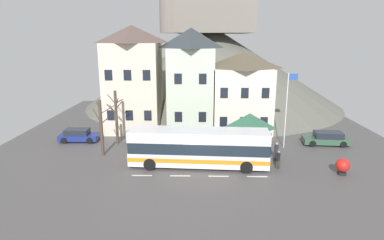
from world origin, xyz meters
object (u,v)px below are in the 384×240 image
Objects in this scene: transit_bus at (199,148)px; bus_shelter at (250,121)px; townhouse_02 at (242,93)px; parked_car_00 at (249,137)px; pedestrian_02 at (255,147)px; pedestrian_00 at (253,150)px; public_bench at (227,143)px; pedestrian_03 at (276,150)px; bare_tree_01 at (101,127)px; townhouse_00 at (133,79)px; flagpole at (287,105)px; parked_car_01 at (326,138)px; harbour_buoy at (343,166)px; hilltop_castle at (212,63)px; parked_car_02 at (79,135)px; pedestrian_01 at (278,160)px; townhouse_01 at (191,81)px; parked_car_03 at (148,137)px; bare_tree_00 at (116,116)px.

bus_shelter is (4.65, 3.34, 1.50)m from transit_bus.
townhouse_02 is at bearing 88.78° from bus_shelter.
parked_car_00 is 4.24m from pedestrian_02.
pedestrian_00 reaches higher than public_bench.
bare_tree_01 reaches higher than pedestrian_03.
townhouse_02 is at bearing 101.85° from pedestrian_03.
townhouse_00 is 1.62× the size of flagpole.
pedestrian_00 is at bearing -3.73° from bare_tree_01.
parked_car_01 is 3.41× the size of harbour_buoy.
townhouse_00 is 21.71m from parked_car_01.
bus_shelter reaches higher than pedestrian_00.
harbour_buoy is (9.21, -29.31, -5.80)m from hilltop_castle.
townhouse_02 reaches higher than pedestrian_00.
townhouse_00 is 3.10× the size of bus_shelter.
parked_car_00 is 0.85× the size of bare_tree_01.
parked_car_01 is at bearing 6.29° from public_bench.
pedestrian_00 is 7.28m from harbour_buoy.
pedestrian_03 is at bearing -78.15° from townhouse_02.
harbour_buoy is (6.50, -12.58, -3.75)m from townhouse_02.
parked_car_02 is 20.31m from pedestrian_01.
flagpole is at bearing -58.59° from townhouse_02.
transit_bus is (0.91, -11.33, -4.21)m from townhouse_01.
bare_tree_01 is at bearing 179.50° from pedestrian_02.
bus_shelter is 0.88× the size of parked_car_00.
townhouse_02 reaches higher than parked_car_01.
parked_car_02 is 2.60× the size of pedestrian_00.
townhouse_01 reaches higher than pedestrian_03.
flagpole is (3.68, 3.46, 3.33)m from pedestrian_00.
bus_shelter is at bearing 159.65° from parked_car_03.
transit_bus is at bearing 28.73° from parked_car_01.
bus_shelter is (2.54, -24.43, -3.44)m from hilltop_castle.
public_bench is 11.37m from bare_tree_00.
parked_car_01 is at bearing 45.72° from pedestrian_01.
harbour_buoy is (11.31, -1.53, -0.85)m from transit_bus.
public_bench is 12.04m from bare_tree_01.
pedestrian_02 is at bearing 28.74° from transit_bus.
townhouse_01 is at bearing 123.79° from pedestrian_02.
parked_car_01 is 9.05m from pedestrian_01.
transit_bus is at bearing -167.31° from pedestrian_03.
townhouse_00 reaches higher than parked_car_00.
pedestrian_00 is (-8.09, -4.43, 0.23)m from parked_car_01.
parked_car_00 is at bearing -1.04° from parked_car_02.
townhouse_02 is 18.28m from parked_car_02.
pedestrian_01 reaches higher than parked_car_02.
bare_tree_00 is at bearing 168.48° from bus_shelter.
hilltop_castle is 26.15m from pedestrian_02.
harbour_buoy is (6.17, -8.16, 0.13)m from parked_car_00.
transit_bus reaches higher than harbour_buoy.
pedestrian_02 is (0.29, 0.76, 0.04)m from pedestrian_00.
townhouse_01 reaches higher than flagpole.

